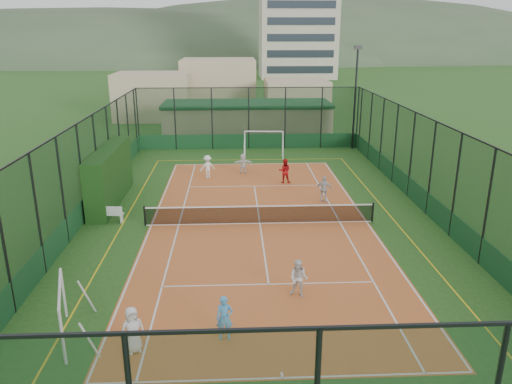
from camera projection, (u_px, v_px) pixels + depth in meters
ground at (260, 224)px, 25.41m from camera, size 300.00×300.00×0.00m
court_slab at (260, 223)px, 25.41m from camera, size 11.17×23.97×0.01m
tennis_net at (260, 214)px, 25.25m from camera, size 11.67×0.12×1.06m
perimeter_fence at (260, 177)px, 24.64m from camera, size 18.12×34.12×5.00m
floodlight_ne at (355, 99)px, 40.29m from camera, size 0.60×0.26×8.25m
clubhouse at (247, 119)px, 45.82m from camera, size 15.20×7.20×3.15m
apartment_tower at (298, 0)px, 99.19m from camera, size 15.00×12.00×30.00m
distant_hills at (236, 59)px, 167.89m from camera, size 200.00×60.00×24.00m
hedge_left at (110, 176)px, 28.16m from camera, size 1.07×7.12×3.12m
white_bench at (107, 213)px, 25.47m from camera, size 1.70×0.59×0.94m
futsal_goal_near at (63, 314)px, 15.67m from camera, size 2.93×1.60×1.82m
futsal_goal_far at (264, 144)px, 38.66m from camera, size 3.10×1.09×1.97m
child_near_left at (133, 330)px, 15.09m from camera, size 0.87×0.76×1.49m
child_near_mid at (225, 318)px, 15.72m from camera, size 0.55×0.37×1.47m
child_near_right at (299, 278)px, 18.26m from camera, size 0.87×0.80×1.44m
child_far_left at (207, 167)px, 32.98m from camera, size 1.13×0.87×1.54m
child_far_right at (324, 189)px, 28.35m from camera, size 0.98×0.66×1.54m
child_far_back at (243, 163)px, 34.13m from camera, size 1.31×0.51×1.38m
coach at (285, 171)px, 31.98m from camera, size 0.83×0.68×1.57m
tennis_balls at (281, 212)px, 26.94m from camera, size 4.67×0.95×0.07m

